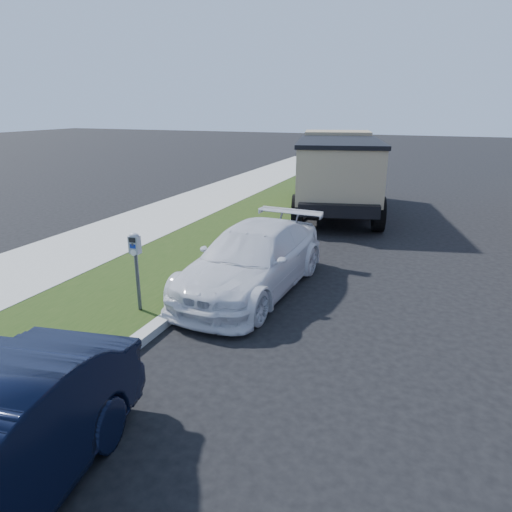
% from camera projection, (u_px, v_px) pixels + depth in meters
% --- Properties ---
extents(ground, '(120.00, 120.00, 0.00)m').
position_uv_depth(ground, '(310.00, 338.00, 7.82)').
color(ground, black).
rests_on(ground, ground).
extents(streetside, '(6.12, 50.00, 0.15)m').
position_uv_depth(streetside, '(118.00, 260.00, 11.52)').
color(streetside, '#98988F').
rests_on(streetside, ground).
extents(parking_meter, '(0.21, 0.15, 1.49)m').
position_uv_depth(parking_meter, '(136.00, 255.00, 8.25)').
color(parking_meter, '#3F4247').
rests_on(parking_meter, ground).
extents(white_wagon, '(2.21, 4.85, 1.38)m').
position_uv_depth(white_wagon, '(252.00, 259.00, 9.67)').
color(white_wagon, white).
rests_on(white_wagon, ground).
extents(dump_truck, '(4.25, 7.58, 2.81)m').
position_uv_depth(dump_truck, '(337.00, 168.00, 16.88)').
color(dump_truck, black).
rests_on(dump_truck, ground).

